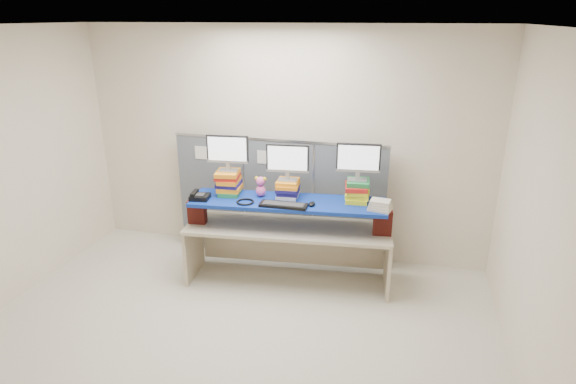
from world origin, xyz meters
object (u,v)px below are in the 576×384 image
(desk, at_px, (288,238))
(blue_board, at_px, (288,202))
(monitor_right, at_px, (358,160))
(desk_phone, at_px, (199,196))
(keyboard, at_px, (284,205))
(monitor_center, at_px, (288,160))
(monitor_left, at_px, (228,151))

(desk, relative_size, blue_board, 1.09)
(monitor_right, xyz_separation_m, desk_phone, (-1.67, -0.39, -0.43))
(desk, distance_m, desk_phone, 1.08)
(desk, bearing_deg, monitor_right, 9.20)
(monitor_right, height_order, keyboard, monitor_right)
(desk, height_order, monitor_center, monitor_center)
(monitor_left, xyz_separation_m, desk_phone, (-0.26, -0.24, -0.46))
(desk, xyz_separation_m, monitor_right, (0.71, 0.19, 0.90))
(blue_board, distance_m, monitor_left, 0.87)
(monitor_left, relative_size, desk_phone, 2.09)
(desk, distance_m, keyboard, 0.49)
(monitor_left, bearing_deg, monitor_center, -0.00)
(monitor_right, relative_size, keyboard, 0.92)
(monitor_center, relative_size, desk_phone, 2.09)
(blue_board, relative_size, monitor_left, 4.55)
(desk, xyz_separation_m, monitor_left, (-0.69, 0.05, 0.94))
(desk, height_order, keyboard, keyboard)
(monitor_left, relative_size, keyboard, 0.92)
(keyboard, xyz_separation_m, desk_phone, (-0.95, -0.02, 0.02))
(monitor_center, bearing_deg, monitor_right, -0.00)
(desk, relative_size, monitor_center, 4.97)
(desk, height_order, blue_board, blue_board)
(desk, xyz_separation_m, keyboard, (-0.01, -0.17, 0.46))
(blue_board, bearing_deg, keyboard, -97.58)
(monitor_left, bearing_deg, keyboard, -23.43)
(monitor_left, distance_m, monitor_center, 0.67)
(blue_board, relative_size, monitor_right, 4.55)
(monitor_center, distance_m, keyboard, 0.50)
(monitor_left, bearing_deg, desk, -9.81)
(monitor_center, xyz_separation_m, desk_phone, (-0.92, -0.31, -0.39))
(desk, relative_size, monitor_left, 4.97)
(desk, height_order, desk_phone, desk_phone)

